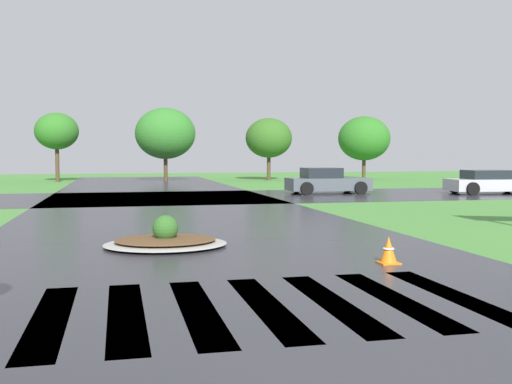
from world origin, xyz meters
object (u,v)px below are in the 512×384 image
object	(u,v)px
median_island	(166,240)
car_silver_hatch	(490,182)
car_blue_compact	(326,182)
traffic_cone	(389,251)

from	to	relation	value
median_island	car_silver_hatch	world-z (taller)	car_silver_hatch
car_silver_hatch	car_blue_compact	bearing A→B (deg)	169.41
car_silver_hatch	traffic_cone	distance (m)	21.36
car_blue_compact	car_silver_hatch	bearing A→B (deg)	-14.10
traffic_cone	car_blue_compact	bearing A→B (deg)	73.74
median_island	car_silver_hatch	size ratio (longest dim) A/B	0.60
median_island	traffic_cone	world-z (taller)	median_island
median_island	traffic_cone	xyz separation A→B (m)	(3.79, -2.95, 0.10)
median_island	car_blue_compact	size ratio (longest dim) A/B	0.64
traffic_cone	car_silver_hatch	bearing A→B (deg)	51.33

